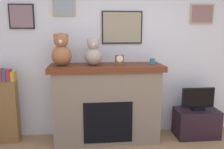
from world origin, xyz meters
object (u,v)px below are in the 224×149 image
(fireplace, at_px, (107,103))
(teddy_bear_brown, at_px, (93,53))
(tv_stand, at_px, (196,123))
(teddy_bear_grey, at_px, (61,51))
(candle_jar, at_px, (152,61))
(television, at_px, (198,99))
(mantel_clock, at_px, (119,60))
(bookshelf, at_px, (5,108))

(fireplace, relative_size, teddy_bear_brown, 4.13)
(tv_stand, bearing_deg, teddy_bear_grey, 179.72)
(candle_jar, bearing_deg, tv_stand, -0.82)
(candle_jar, xyz_separation_m, teddy_bear_grey, (-1.36, -0.00, 0.17))
(television, height_order, mantel_clock, mantel_clock)
(television, xyz_separation_m, mantel_clock, (-1.27, 0.01, 0.65))
(television, distance_m, teddy_bear_brown, 1.82)
(mantel_clock, relative_size, teddy_bear_brown, 0.36)
(tv_stand, xyz_separation_m, television, (0.00, -0.00, 0.40))
(fireplace, xyz_separation_m, candle_jar, (0.70, -0.02, 0.64))
(bookshelf, relative_size, candle_jar, 12.47)
(television, distance_m, teddy_bear_grey, 2.26)
(tv_stand, bearing_deg, television, -90.00)
(fireplace, bearing_deg, television, -1.17)
(teddy_bear_grey, bearing_deg, teddy_bear_brown, 0.01)
(bookshelf, distance_m, television, 3.01)
(tv_stand, height_order, mantel_clock, mantel_clock)
(tv_stand, height_order, television, television)
(teddy_bear_grey, height_order, teddy_bear_brown, teddy_bear_grey)
(candle_jar, distance_m, mantel_clock, 0.51)
(teddy_bear_brown, bearing_deg, fireplace, 5.36)
(fireplace, relative_size, mantel_clock, 11.62)
(candle_jar, bearing_deg, mantel_clock, -179.81)
(mantel_clock, bearing_deg, tv_stand, -0.42)
(teddy_bear_grey, xyz_separation_m, teddy_bear_brown, (0.46, 0.00, -0.03))
(teddy_bear_grey, bearing_deg, television, -0.32)
(television, relative_size, mantel_clock, 3.61)
(bookshelf, distance_m, teddy_bear_grey, 1.25)
(fireplace, xyz_separation_m, tv_stand, (1.46, -0.03, -0.38))
(fireplace, xyz_separation_m, bookshelf, (-1.55, 0.07, -0.06))
(mantel_clock, relative_size, teddy_bear_grey, 0.31)
(fireplace, distance_m, candle_jar, 0.95)
(teddy_bear_brown, bearing_deg, tv_stand, -0.36)
(television, bearing_deg, candle_jar, 179.08)
(tv_stand, bearing_deg, bookshelf, 178.10)
(fireplace, distance_m, television, 1.46)
(bookshelf, bearing_deg, teddy_bear_grey, -5.76)
(teddy_bear_grey, relative_size, teddy_bear_brown, 1.15)
(television, height_order, teddy_bear_brown, teddy_bear_brown)
(tv_stand, distance_m, teddy_bear_brown, 2.02)
(tv_stand, distance_m, mantel_clock, 1.65)
(tv_stand, xyz_separation_m, candle_jar, (-0.76, 0.01, 1.02))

